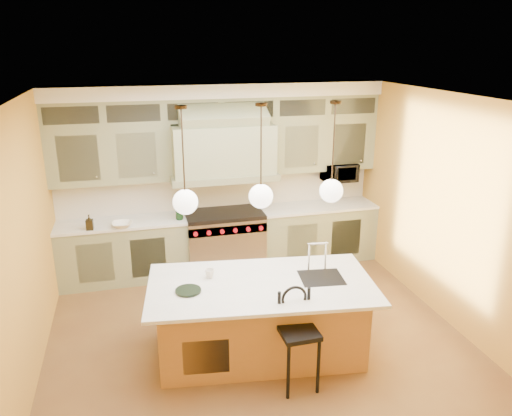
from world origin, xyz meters
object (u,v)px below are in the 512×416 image
object	(u,v)px
range	(225,240)
counter_stool	(298,333)
kitchen_island	(261,316)
microwave	(339,172)

from	to	relation	value
range	counter_stool	distance (m)	3.01
kitchen_island	microwave	size ratio (longest dim) A/B	4.90
range	microwave	bearing A→B (deg)	3.12
range	microwave	world-z (taller)	microwave
range	kitchen_island	size ratio (longest dim) A/B	0.45
kitchen_island	microwave	distance (m)	3.30
kitchen_island	microwave	xyz separation A→B (m)	(1.98, 2.45, 0.98)
microwave	kitchen_island	bearing A→B (deg)	-128.95
range	kitchen_island	distance (m)	2.34
counter_stool	range	bearing A→B (deg)	92.31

